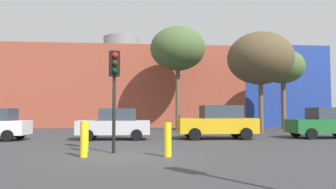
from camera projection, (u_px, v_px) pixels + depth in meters
ground_plane at (126, 156)px, 10.56m from camera, size 200.00×200.00×0.00m
building_backdrop at (121, 89)px, 36.69m from camera, size 43.54×12.15×10.07m
parked_car_2 at (115, 124)px, 17.11m from camera, size 3.79×1.86×1.64m
parked_car_3 at (218, 122)px, 17.59m from camera, size 4.20×2.06×1.82m
parked_car_4 at (326, 123)px, 18.12m from camera, size 3.95×1.94×1.71m
traffic_light_island at (114, 78)px, 11.44m from camera, size 0.40×0.39×3.61m
bare_tree_0 at (178, 49)px, 27.59m from camera, size 4.69×4.69×8.79m
bare_tree_1 at (283, 67)px, 28.03m from camera, size 3.69×3.69×6.93m
bare_tree_2 at (260, 59)px, 23.07m from camera, size 4.68×4.68×7.20m
bollard_yellow_0 at (168, 140)px, 10.36m from camera, size 0.24×0.24×1.10m
bollard_yellow_1 at (85, 136)px, 11.94m from camera, size 0.24×0.24×1.10m
bollard_yellow_2 at (84, 139)px, 10.30m from camera, size 0.24×0.24×1.14m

